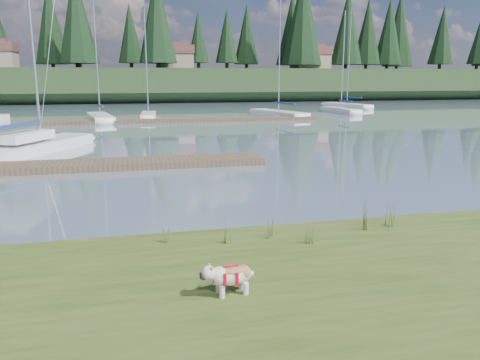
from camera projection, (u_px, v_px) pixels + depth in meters
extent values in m
plane|color=gray|center=(152.00, 122.00, 41.27)|extent=(200.00, 200.00, 0.00)
cube|color=#3E4E1C|center=(270.00, 333.00, 7.00)|extent=(60.00, 9.00, 0.35)
cube|color=black|center=(140.00, 85.00, 81.61)|extent=(200.00, 20.00, 5.00)
cylinder|color=silver|center=(222.00, 292.00, 7.71)|extent=(0.10, 0.10, 0.21)
cylinder|color=silver|center=(219.00, 287.00, 7.90)|extent=(0.10, 0.10, 0.21)
cylinder|color=silver|center=(246.00, 288.00, 7.84)|extent=(0.10, 0.10, 0.21)
cylinder|color=silver|center=(242.00, 283.00, 8.03)|extent=(0.10, 0.10, 0.21)
ellipsoid|color=silver|center=(233.00, 275.00, 7.83)|extent=(0.71, 0.41, 0.32)
ellipsoid|color=#A56C3E|center=(233.00, 270.00, 7.81)|extent=(0.51, 0.37, 0.11)
ellipsoid|color=silver|center=(209.00, 273.00, 7.68)|extent=(0.26, 0.27, 0.24)
cube|color=black|center=(203.00, 276.00, 7.65)|extent=(0.08, 0.13, 0.09)
cube|color=white|center=(32.00, 149.00, 24.54)|extent=(5.61, 8.59, 0.70)
ellipsoid|color=white|center=(78.00, 139.00, 28.63)|extent=(2.74, 2.95, 0.70)
cylinder|color=silver|center=(29.00, 8.00, 23.75)|extent=(0.14, 0.14, 13.06)
cube|color=navy|center=(13.00, 126.00, 23.04)|extent=(1.93, 3.59, 0.20)
cube|color=white|center=(25.00, 136.00, 23.91)|extent=(2.63, 3.42, 0.45)
cube|color=#4C3D2C|center=(83.00, 165.00, 20.38)|extent=(16.00, 2.00, 0.30)
cube|color=#4C3D2C|center=(175.00, 120.00, 41.68)|extent=(26.00, 2.20, 0.30)
ellipsoid|color=white|center=(3.00, 118.00, 43.51)|extent=(1.45, 1.71, 0.70)
cube|color=white|center=(100.00, 118.00, 42.78)|extent=(2.94, 7.71, 0.70)
ellipsoid|color=white|center=(96.00, 115.00, 46.17)|extent=(1.96, 2.30, 0.70)
cylinder|color=silver|center=(96.00, 45.00, 41.39)|extent=(0.12, 0.12, 11.76)
cube|color=navy|center=(101.00, 106.00, 41.60)|extent=(0.69, 2.99, 0.20)
cube|color=white|center=(149.00, 117.00, 44.72)|extent=(1.72, 5.99, 0.70)
ellipsoid|color=white|center=(149.00, 114.00, 47.57)|extent=(1.39, 1.69, 0.70)
cylinder|color=silver|center=(146.00, 60.00, 43.59)|extent=(0.12, 0.12, 9.31)
cube|color=navy|center=(148.00, 105.00, 43.69)|extent=(0.35, 2.36, 0.20)
cube|color=white|center=(278.00, 114.00, 47.52)|extent=(4.05, 8.41, 0.70)
ellipsoid|color=white|center=(258.00, 112.00, 51.03)|extent=(2.34, 2.65, 0.70)
cylinder|color=silver|center=(280.00, 44.00, 46.03)|extent=(0.12, 0.12, 12.63)
cube|color=navy|center=(285.00, 103.00, 46.31)|extent=(1.09, 3.20, 0.20)
cube|color=white|center=(341.00, 111.00, 51.81)|extent=(1.93, 6.60, 0.70)
ellipsoid|color=white|center=(327.00, 109.00, 54.84)|extent=(1.54, 1.87, 0.70)
cylinder|color=silver|center=(343.00, 59.00, 50.60)|extent=(0.12, 0.12, 10.04)
cube|color=navy|center=(345.00, 101.00, 50.72)|extent=(0.38, 2.60, 0.20)
cube|color=white|center=(347.00, 106.00, 60.76)|extent=(3.95, 7.91, 0.70)
ellipsoid|color=white|center=(327.00, 105.00, 64.02)|extent=(2.23, 2.51, 0.70)
cylinder|color=silver|center=(349.00, 56.00, 59.39)|extent=(0.12, 0.12, 11.54)
cube|color=navy|center=(353.00, 97.00, 59.61)|extent=(1.09, 3.00, 0.20)
cone|color=#475B23|center=(225.00, 232.00, 10.21)|extent=(0.03, 0.03, 0.52)
cone|color=brown|center=(230.00, 235.00, 10.18)|extent=(0.03, 0.03, 0.41)
cone|color=#475B23|center=(227.00, 230.00, 10.25)|extent=(0.03, 0.03, 0.57)
cone|color=brown|center=(231.00, 235.00, 10.23)|extent=(0.03, 0.03, 0.36)
cone|color=#475B23|center=(226.00, 234.00, 10.15)|extent=(0.03, 0.03, 0.47)
cone|color=#475B23|center=(267.00, 226.00, 10.62)|extent=(0.03, 0.03, 0.52)
cone|color=brown|center=(272.00, 229.00, 10.58)|extent=(0.03, 0.03, 0.41)
cone|color=#475B23|center=(269.00, 224.00, 10.65)|extent=(0.03, 0.03, 0.57)
cone|color=brown|center=(273.00, 229.00, 10.64)|extent=(0.03, 0.03, 0.36)
cone|color=#475B23|center=(269.00, 228.00, 10.55)|extent=(0.03, 0.03, 0.47)
cone|color=#475B23|center=(362.00, 217.00, 11.05)|extent=(0.03, 0.03, 0.69)
cone|color=brown|center=(367.00, 220.00, 11.02)|extent=(0.03, 0.03, 0.55)
cone|color=#475B23|center=(363.00, 215.00, 11.08)|extent=(0.03, 0.03, 0.76)
cone|color=brown|center=(367.00, 221.00, 11.07)|extent=(0.03, 0.03, 0.48)
cone|color=#475B23|center=(364.00, 219.00, 10.98)|extent=(0.03, 0.03, 0.62)
cone|color=#475B23|center=(162.00, 233.00, 10.27)|extent=(0.03, 0.03, 0.43)
cone|color=brown|center=(168.00, 236.00, 10.24)|extent=(0.03, 0.03, 0.34)
cone|color=#475B23|center=(165.00, 232.00, 10.31)|extent=(0.03, 0.03, 0.47)
cone|color=brown|center=(169.00, 236.00, 10.29)|extent=(0.03, 0.03, 0.30)
cone|color=#475B23|center=(164.00, 235.00, 10.21)|extent=(0.03, 0.03, 0.38)
cone|color=#475B23|center=(307.00, 234.00, 10.22)|extent=(0.03, 0.03, 0.42)
cone|color=brown|center=(313.00, 237.00, 10.19)|extent=(0.03, 0.03, 0.34)
cone|color=#475B23|center=(309.00, 233.00, 10.26)|extent=(0.03, 0.03, 0.46)
cone|color=brown|center=(313.00, 237.00, 10.24)|extent=(0.03, 0.03, 0.29)
cone|color=#475B23|center=(309.00, 236.00, 10.16)|extent=(0.03, 0.03, 0.38)
cone|color=#475B23|center=(389.00, 215.00, 11.37)|extent=(0.03, 0.03, 0.58)
cone|color=brown|center=(394.00, 218.00, 11.34)|extent=(0.03, 0.03, 0.46)
cone|color=#475B23|center=(390.00, 213.00, 11.41)|extent=(0.03, 0.03, 0.64)
cone|color=brown|center=(394.00, 218.00, 11.39)|extent=(0.03, 0.03, 0.41)
cone|color=#475B23|center=(391.00, 217.00, 11.31)|extent=(0.03, 0.03, 0.52)
cube|color=#33281C|center=(217.00, 241.00, 11.21)|extent=(60.00, 0.50, 0.14)
cylinder|color=#382619|center=(77.00, 65.00, 77.70)|extent=(0.60, 0.60, 1.80)
cone|color=black|center=(75.00, 28.00, 76.44)|extent=(4.84, 4.84, 11.00)
cylinder|color=#382619|center=(159.00, 64.00, 74.89)|extent=(0.60, 0.60, 1.80)
cone|color=black|center=(157.00, 17.00, 73.34)|extent=(6.16, 6.16, 14.00)
cylinder|color=#382619|center=(227.00, 65.00, 81.37)|extent=(0.60, 0.60, 1.80)
cone|color=black|center=(227.00, 36.00, 80.30)|extent=(3.96, 3.96, 9.00)
cylinder|color=#382619|center=(301.00, 66.00, 82.36)|extent=(0.60, 0.60, 1.80)
cone|color=black|center=(303.00, 17.00, 80.61)|extent=(7.04, 7.04, 16.00)
cylinder|color=#382619|center=(366.00, 66.00, 88.33)|extent=(0.60, 0.60, 1.80)
cone|color=black|center=(368.00, 32.00, 86.97)|extent=(5.28, 5.28, 12.00)
cylinder|color=#382619|center=(439.00, 66.00, 87.42)|extent=(0.60, 0.60, 1.80)
cone|color=black|center=(442.00, 35.00, 86.21)|extent=(4.62, 4.62, 10.50)
cube|color=gray|center=(174.00, 62.00, 80.21)|extent=(6.00, 5.00, 2.80)
cube|color=brown|center=(174.00, 50.00, 79.75)|extent=(6.30, 5.30, 1.40)
cube|color=brown|center=(174.00, 45.00, 79.58)|extent=(4.20, 3.60, 0.70)
cube|color=gray|center=(310.00, 63.00, 83.65)|extent=(6.00, 5.00, 2.80)
cube|color=brown|center=(310.00, 51.00, 83.19)|extent=(6.30, 5.30, 1.40)
cube|color=brown|center=(311.00, 46.00, 83.02)|extent=(4.20, 3.60, 0.70)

